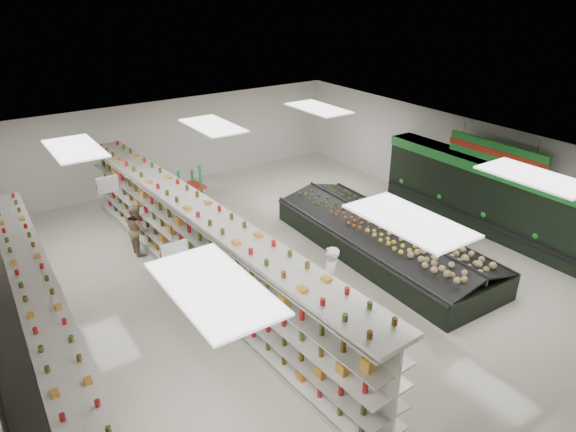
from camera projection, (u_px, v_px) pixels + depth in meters
floor at (287, 273)px, 13.77m from camera, size 16.00×16.00×0.00m
ceiling at (287, 160)px, 12.42m from camera, size 14.00×16.00×0.02m
wall_back at (167, 143)px, 19.08m from camera, size 14.00×0.02×3.20m
wall_right at (465, 167)px, 16.67m from camera, size 0.02×16.00×3.20m
produce_wall_case at (494, 196)px, 15.46m from camera, size 0.93×8.00×2.20m
aisle_sign_near at (174, 253)px, 9.17m from camera, size 0.52×0.06×0.75m
aisle_sign_far at (108, 185)px, 12.17m from camera, size 0.52×0.06×0.75m
hortifruti_banner at (496, 152)px, 14.71m from camera, size 0.12×3.20×0.95m
gondola_left at (45, 326)px, 10.34m from camera, size 1.07×10.62×1.84m
gondola_center at (201, 250)px, 12.81m from camera, size 1.62×12.90×2.23m
produce_island at (382, 239)px, 14.54m from camera, size 2.77×7.18×1.06m
soda_endcap at (187, 190)px, 17.32m from camera, size 1.20×0.88×1.44m
shopper_main at (329, 282)px, 11.73m from camera, size 0.78×0.71×1.79m
shopper_background at (137, 229)px, 14.52m from camera, size 0.46×0.73×1.48m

